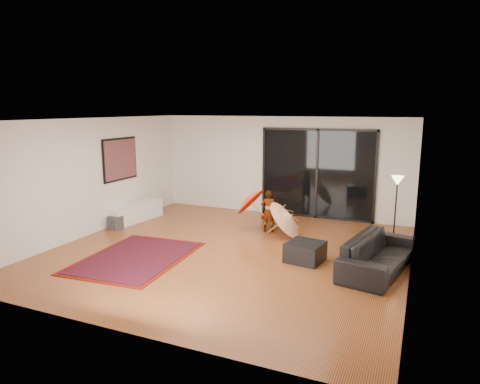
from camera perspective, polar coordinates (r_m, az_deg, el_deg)
The scene contains 17 objects.
floor at distance 8.95m, azimuth -1.56°, elevation -7.92°, with size 7.00×7.00×0.00m, color #A05B2C.
ceiling at distance 8.46m, azimuth -1.66°, elevation 9.63°, with size 7.00×7.00×0.00m, color white.
wall_back at distance 11.83m, azimuth 5.56°, elevation 3.46°, with size 7.00×7.00×0.00m, color silver.
wall_front at distance 5.71m, azimuth -16.64°, elevation -5.35°, with size 7.00×7.00×0.00m, color silver.
wall_left at distance 10.55m, azimuth -19.13°, elevation 1.95°, with size 7.00×7.00×0.00m, color silver.
wall_right at distance 7.83m, azimuth 22.32°, elevation -1.30°, with size 7.00×7.00×0.00m, color silver.
sliding_door at distance 11.56m, azimuth 10.22°, elevation 2.40°, with size 3.06×0.07×2.40m.
painting at distance 11.24m, azimuth -15.67°, elevation 4.23°, with size 0.04×1.28×1.08m.
media_console at distance 11.54m, azimuth -13.72°, elevation -2.66°, with size 0.42×1.67×0.46m, color white.
speaker at distance 10.94m, azimuth -16.27°, elevation -3.94°, with size 0.28×0.28×0.32m, color #424244.
persian_rug at distance 8.82m, azimuth -13.67°, elevation -8.47°, with size 2.04×2.72×0.02m.
sofa at distance 8.24m, azimuth 17.95°, elevation -7.85°, with size 2.17×0.85×0.63m, color black.
ottoman at distance 8.45m, azimuth 8.68°, elevation -7.88°, with size 0.66×0.66×0.38m, color black.
floor_lamp at distance 9.76m, azimuth 20.18°, elevation 0.18°, with size 0.26×0.26×1.50m.
child at distance 10.22m, azimuth 3.81°, elevation -2.56°, with size 0.37×0.24×1.01m, color #999999.
parasol_orange at distance 10.31m, azimuth 0.85°, elevation -1.11°, with size 0.70×0.85×0.88m.
parasol_white at distance 9.90m, azimuth 6.79°, elevation -3.07°, with size 0.78×0.98×0.99m.
Camera 1 is at (3.57, -7.67, 2.93)m, focal length 32.00 mm.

